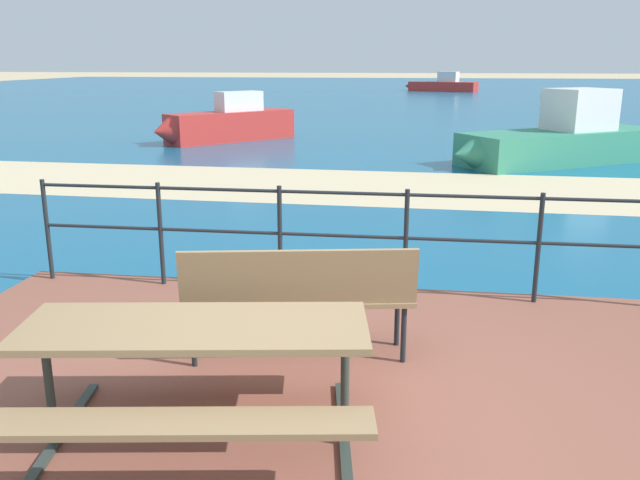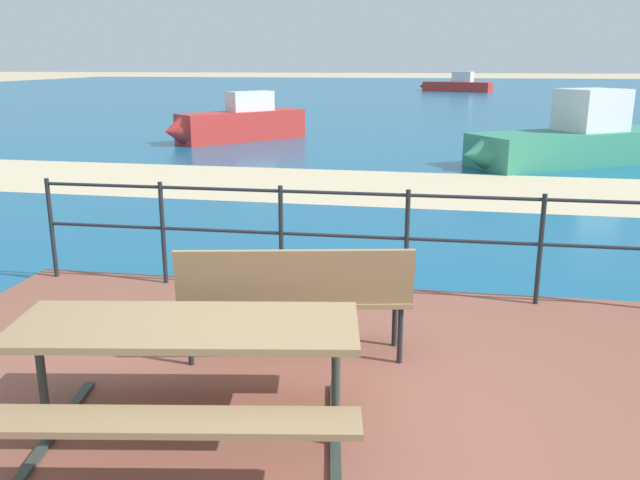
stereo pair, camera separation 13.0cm
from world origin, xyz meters
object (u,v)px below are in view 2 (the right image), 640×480
at_px(boat_near, 457,85).
at_px(boat_far, 575,140).
at_px(picnic_table, 187,351).
at_px(boat_mid, 238,124).
at_px(park_bench, 295,291).

bearing_deg(boat_near, boat_far, 112.29).
bearing_deg(picnic_table, boat_near, 77.73).
bearing_deg(boat_mid, boat_near, -151.19).
height_order(boat_near, boat_mid, boat_near).
bearing_deg(boat_near, picnic_table, 106.38).
relative_size(park_bench, boat_far, 0.34).
distance_m(picnic_table, boat_mid, 15.40).
xyz_separation_m(park_bench, boat_near, (2.48, 45.93, -0.13)).
bearing_deg(park_bench, boat_near, -103.90).
xyz_separation_m(picnic_table, boat_far, (4.36, 12.00, -0.12)).
relative_size(boat_near, boat_mid, 1.43).
bearing_deg(boat_mid, picnic_table, 56.27).
xyz_separation_m(boat_near, boat_mid, (-6.93, -32.26, 0.03)).
relative_size(picnic_table, boat_far, 0.41).
xyz_separation_m(park_bench, boat_far, (3.99, 10.82, -0.08)).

